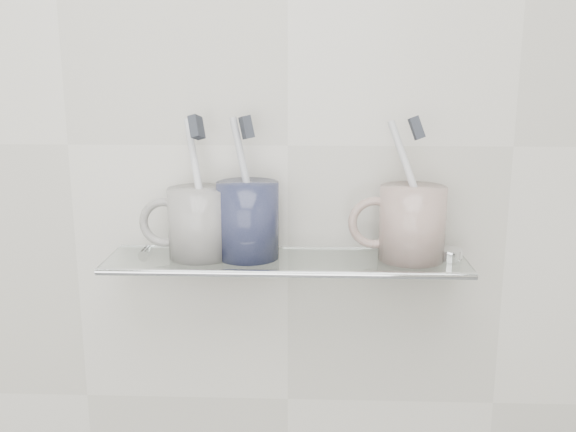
{
  "coord_description": "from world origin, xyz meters",
  "views": [
    {
      "loc": [
        0.04,
        0.18,
        1.36
      ],
      "look_at": [
        0.0,
        1.04,
        1.16
      ],
      "focal_mm": 40.0,
      "sensor_mm": 36.0,
      "label": 1
    }
  ],
  "objects_px": {
    "shelf_glass": "(286,261)",
    "mug_right": "(412,223)",
    "mug_left": "(200,223)",
    "mug_center": "(248,220)"
  },
  "relations": [
    {
      "from": "mug_left",
      "to": "mug_center",
      "type": "distance_m",
      "value": 0.07
    },
    {
      "from": "mug_left",
      "to": "mug_right",
      "type": "relative_size",
      "value": 0.95
    },
    {
      "from": "mug_right",
      "to": "mug_center",
      "type": "bearing_deg",
      "value": 156.55
    },
    {
      "from": "mug_left",
      "to": "mug_center",
      "type": "relative_size",
      "value": 0.92
    },
    {
      "from": "shelf_glass",
      "to": "mug_left",
      "type": "height_order",
      "value": "mug_left"
    },
    {
      "from": "shelf_glass",
      "to": "mug_right",
      "type": "bearing_deg",
      "value": 1.65
    },
    {
      "from": "shelf_glass",
      "to": "mug_left",
      "type": "distance_m",
      "value": 0.13
    },
    {
      "from": "shelf_glass",
      "to": "mug_center",
      "type": "distance_m",
      "value": 0.08
    },
    {
      "from": "mug_left",
      "to": "mug_right",
      "type": "xyz_separation_m",
      "value": [
        0.29,
        0.0,
        0.0
      ]
    },
    {
      "from": "shelf_glass",
      "to": "mug_right",
      "type": "distance_m",
      "value": 0.18
    }
  ]
}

